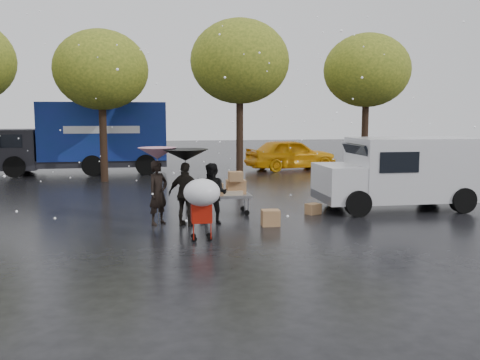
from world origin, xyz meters
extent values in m
plane|color=black|center=(0.00, 0.00, 0.00)|extent=(90.00, 90.00, 0.00)
imported|color=black|center=(-1.26, 0.76, 0.85)|extent=(0.73, 0.72, 1.70)
imported|color=black|center=(0.18, 0.56, 0.81)|extent=(0.98, 0.90, 1.63)
imported|color=black|center=(-0.55, 0.45, 0.84)|extent=(1.06, 0.80, 1.68)
cylinder|color=#4C4C4C|center=(-1.26, 0.76, 0.95)|extent=(0.02, 0.02, 1.90)
cone|color=#BF4E77|center=(-1.26, 0.76, 1.90)|extent=(1.01, 1.01, 0.30)
sphere|color=#4C4C4C|center=(-1.26, 0.76, 1.93)|extent=(0.06, 0.06, 0.06)
cylinder|color=#4C4C4C|center=(-0.55, 0.45, 0.93)|extent=(0.02, 0.02, 1.87)
cone|color=black|center=(-0.55, 0.45, 1.87)|extent=(1.20, 1.20, 0.30)
sphere|color=#4C4C4C|center=(-0.55, 0.45, 1.90)|extent=(0.06, 0.06, 0.06)
cube|color=slate|center=(0.67, 1.82, 0.55)|extent=(1.50, 0.80, 0.08)
cylinder|color=slate|center=(-0.08, 1.82, 0.80)|extent=(0.04, 0.04, 0.60)
cube|color=#8F5F3E|center=(1.02, 1.92, 0.79)|extent=(0.55, 0.45, 0.40)
cube|color=#8F5F3E|center=(0.37, 1.72, 0.77)|extent=(0.45, 0.40, 0.35)
cube|color=#8F5F3E|center=(0.97, 1.67, 1.13)|extent=(0.40, 0.35, 0.28)
cube|color=tan|center=(0.72, 1.82, 0.65)|extent=(0.90, 0.55, 0.12)
cylinder|color=black|center=(0.07, 1.50, 0.08)|extent=(0.16, 0.05, 0.16)
cylinder|color=black|center=(0.07, 2.14, 0.08)|extent=(0.16, 0.05, 0.16)
cylinder|color=black|center=(1.27, 1.50, 0.08)|extent=(0.16, 0.05, 0.16)
cylinder|color=black|center=(1.27, 2.14, 0.08)|extent=(0.16, 0.05, 0.16)
cube|color=#B3170A|center=(-0.29, -1.15, 0.65)|extent=(0.47, 0.41, 0.45)
cylinder|color=#B3170A|center=(-0.29, -1.34, 1.02)|extent=(0.42, 0.02, 0.02)
cylinder|color=#4C4C4C|center=(-0.29, -1.34, 0.95)|extent=(0.02, 0.02, 0.60)
ellipsoid|color=white|center=(-0.29, -1.34, 1.15)|extent=(0.84, 0.84, 0.63)
cylinder|color=black|center=(-0.47, -1.31, 0.06)|extent=(0.12, 0.04, 0.12)
cylinder|color=black|center=(-0.47, -0.99, 0.06)|extent=(0.12, 0.04, 0.12)
cylinder|color=black|center=(-0.11, -1.31, 0.06)|extent=(0.12, 0.04, 0.12)
cylinder|color=black|center=(-0.11, -0.99, 0.06)|extent=(0.12, 0.04, 0.12)
cube|color=silver|center=(6.58, 1.77, 1.25)|extent=(3.80, 2.00, 1.90)
cube|color=silver|center=(4.18, 1.77, 0.85)|extent=(1.20, 1.95, 1.10)
cube|color=black|center=(4.73, 1.77, 1.70)|extent=(0.37, 1.70, 0.67)
cube|color=slate|center=(3.63, 1.77, 0.45)|extent=(0.12, 1.90, 0.25)
cylinder|color=black|center=(4.38, 0.82, 0.38)|extent=(0.76, 0.28, 0.76)
cylinder|color=black|center=(4.38, 2.72, 0.38)|extent=(0.76, 0.28, 0.76)
cylinder|color=black|center=(7.68, 0.82, 0.38)|extent=(0.76, 0.28, 0.76)
cylinder|color=black|center=(7.68, 2.72, 0.38)|extent=(0.76, 0.28, 0.76)
cube|color=navy|center=(-3.74, 13.29, 2.10)|extent=(6.00, 2.50, 2.80)
cube|color=black|center=(-7.94, 13.29, 1.25)|extent=(2.20, 2.40, 1.90)
cube|color=black|center=(-4.74, 13.29, 0.55)|extent=(8.00, 2.30, 0.35)
cube|color=silver|center=(-3.74, 12.03, 2.20)|extent=(3.50, 0.03, 0.35)
cylinder|color=black|center=(-7.74, 12.14, 0.50)|extent=(1.00, 0.30, 1.00)
cylinder|color=black|center=(-7.74, 14.44, 0.50)|extent=(1.00, 0.30, 1.00)
cylinder|color=black|center=(-1.74, 12.14, 0.50)|extent=(1.00, 0.30, 1.00)
cylinder|color=black|center=(-1.74, 14.44, 0.50)|extent=(1.00, 0.30, 1.00)
cube|color=#8F5F3E|center=(1.64, 0.07, 0.21)|extent=(0.48, 0.39, 0.42)
cube|color=#8F5F3E|center=(3.23, 1.39, 0.16)|extent=(0.50, 0.45, 0.31)
imported|color=#FFB00D|center=(5.81, 13.29, 0.82)|extent=(5.11, 2.90, 1.64)
cylinder|color=black|center=(-3.50, 10.00, 2.24)|extent=(0.32, 0.32, 4.48)
ellipsoid|color=#425718|center=(-3.50, 10.00, 4.80)|extent=(4.00, 4.00, 3.40)
cylinder|color=black|center=(2.50, 10.00, 2.45)|extent=(0.32, 0.32, 4.90)
ellipsoid|color=#425718|center=(2.50, 10.00, 5.25)|extent=(4.40, 4.40, 3.74)
cylinder|color=black|center=(8.50, 10.00, 2.31)|extent=(0.32, 0.32, 4.62)
ellipsoid|color=#425718|center=(8.50, 10.00, 4.95)|extent=(4.00, 4.00, 3.40)
camera|label=1|loc=(-1.35, -12.72, 2.91)|focal=38.00mm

